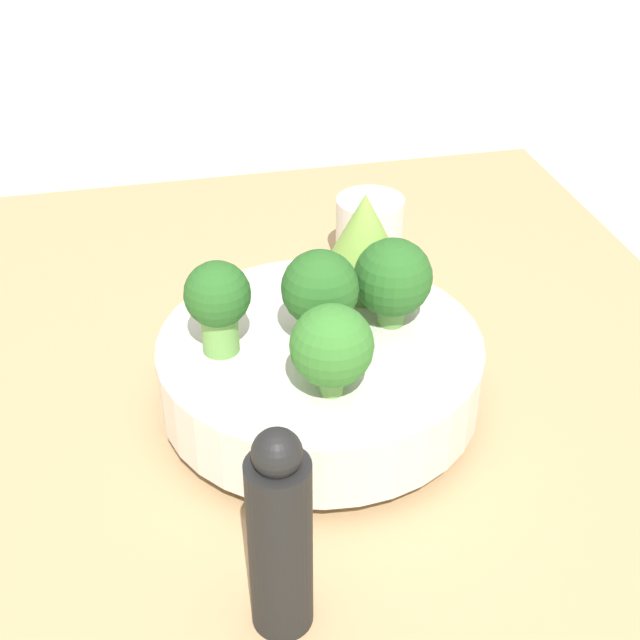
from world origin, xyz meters
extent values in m
plane|color=beige|center=(0.00, 0.00, 0.00)|extent=(6.00, 6.00, 0.00)
cube|color=tan|center=(0.00, 0.00, 0.02)|extent=(0.94, 0.78, 0.04)
cylinder|color=silver|center=(0.02, -0.01, 0.04)|extent=(0.12, 0.12, 0.01)
cylinder|color=silver|center=(0.02, -0.01, 0.08)|extent=(0.27, 0.27, 0.06)
cylinder|color=#609347|center=(-0.04, 0.04, 0.12)|extent=(0.03, 0.03, 0.03)
cone|color=#84AD47|center=(-0.04, 0.04, 0.17)|extent=(0.07, 0.07, 0.07)
cylinder|color=#6BA34C|center=(0.01, -0.09, 0.12)|extent=(0.03, 0.03, 0.03)
sphere|color=#286023|center=(0.01, -0.09, 0.16)|extent=(0.05, 0.05, 0.05)
cylinder|color=#6BA34C|center=(0.09, -0.01, 0.12)|extent=(0.02, 0.02, 0.02)
sphere|color=#387A2D|center=(0.09, -0.01, 0.15)|extent=(0.06, 0.06, 0.06)
cylinder|color=#7AB256|center=(0.02, -0.01, 0.12)|extent=(0.02, 0.02, 0.03)
sphere|color=#286023|center=(0.02, -0.01, 0.16)|extent=(0.06, 0.06, 0.06)
cylinder|color=#609347|center=(0.01, 0.06, 0.12)|extent=(0.02, 0.02, 0.02)
sphere|color=#286023|center=(0.01, 0.06, 0.15)|extent=(0.06, 0.06, 0.06)
cylinder|color=silver|center=(-0.21, 0.10, 0.07)|extent=(0.07, 0.07, 0.08)
cylinder|color=black|center=(0.22, -0.08, 0.10)|extent=(0.04, 0.04, 0.14)
sphere|color=black|center=(0.22, -0.08, 0.18)|extent=(0.03, 0.03, 0.03)
camera|label=1|loc=(0.60, -0.14, 0.53)|focal=50.00mm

